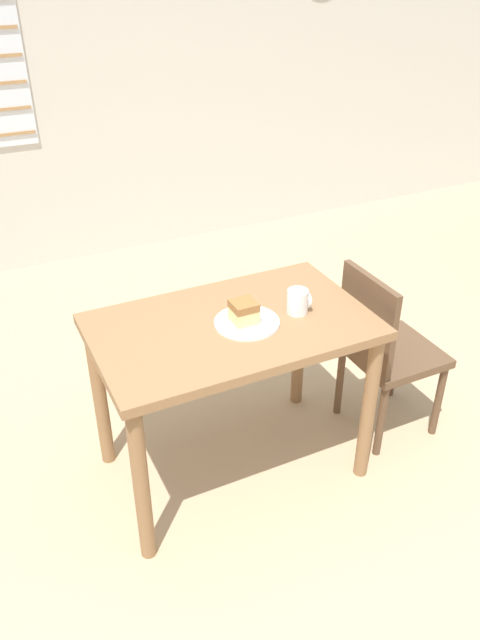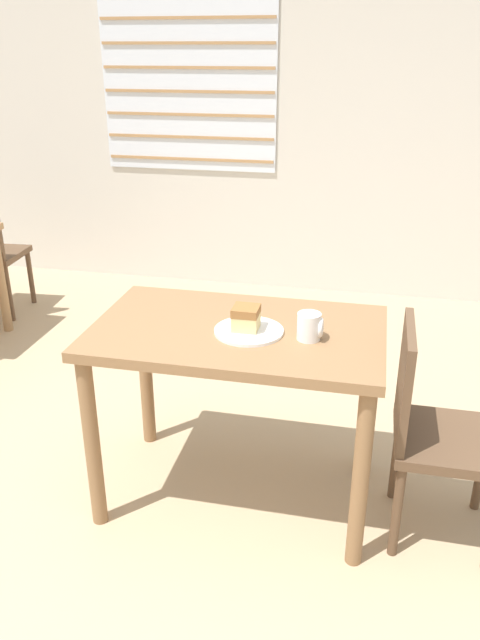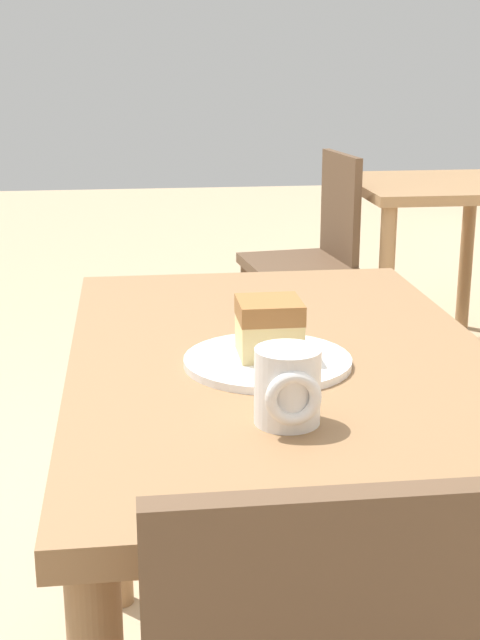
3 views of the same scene
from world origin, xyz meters
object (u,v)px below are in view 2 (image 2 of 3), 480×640
object	(u,v)px
cake_slice	(246,318)
coffee_mug	(310,327)
dining_table_near	(238,356)
plate	(249,331)
chair_near_window	(432,427)

from	to	relation	value
cake_slice	coffee_mug	distance (m)	0.24
dining_table_near	cake_slice	size ratio (longest dim) A/B	11.42
dining_table_near	cake_slice	bearing A→B (deg)	-38.17
plate	coffee_mug	distance (m)	0.23
dining_table_near	coffee_mug	bearing A→B (deg)	-8.85
dining_table_near	plate	size ratio (longest dim) A/B	4.26
chair_near_window	cake_slice	world-z (taller)	cake_slice
dining_table_near	coffee_mug	xyz separation A→B (m)	(0.28, -0.04, 0.17)
chair_near_window	coffee_mug	xyz separation A→B (m)	(-0.46, 0.01, 0.36)
dining_table_near	coffee_mug	size ratio (longest dim) A/B	10.99
coffee_mug	chair_near_window	bearing A→B (deg)	-1.17
cake_slice	coffee_mug	world-z (taller)	same
cake_slice	dining_table_near	bearing A→B (deg)	141.83
chair_near_window	coffee_mug	bearing A→B (deg)	88.83
chair_near_window	plate	distance (m)	0.76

